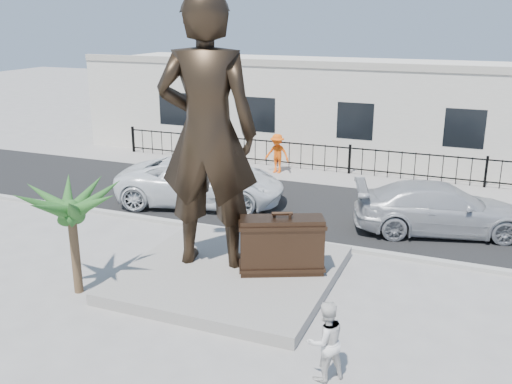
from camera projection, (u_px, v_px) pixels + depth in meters
ground at (224, 308)px, 13.45m from camera, size 100.00×100.00×0.00m
street at (318, 207)px, 20.53m from camera, size 40.00×7.00×0.01m
curb at (287, 239)px, 17.42m from camera, size 40.00×0.25×0.12m
far_sidewalk at (344, 178)px, 24.07m from camera, size 40.00×2.50×0.02m
plinth at (231, 273)px, 14.91m from camera, size 5.20×5.20×0.30m
fence at (349, 161)px, 24.60m from camera, size 22.00×0.10×1.20m
building at (371, 109)px, 27.84m from camera, size 28.00×7.00×4.40m
statue at (207, 133)px, 14.28m from camera, size 2.85×2.20×6.96m
suitcase at (282, 245)px, 14.44m from camera, size 2.18×1.47×1.48m
tourist at (325, 341)px, 10.64m from camera, size 0.98×0.97×1.60m
car_white at (201, 181)px, 20.66m from camera, size 6.48×4.11×1.66m
car_silver at (441, 208)px, 17.94m from camera, size 5.78×3.59×1.56m
worker at (277, 153)px, 24.67m from camera, size 1.15×0.71×1.71m
palm_tree at (79, 292)px, 14.25m from camera, size 1.80×1.80×3.20m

